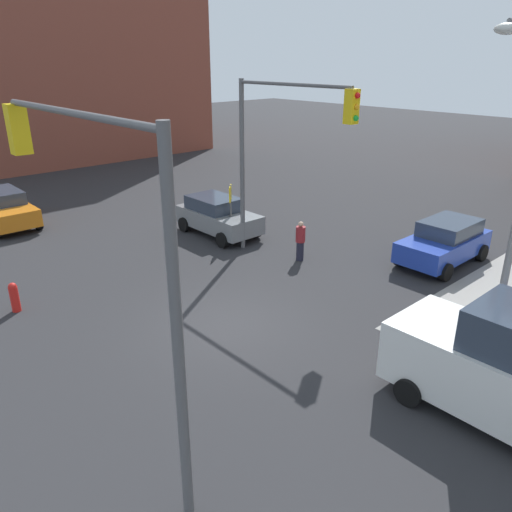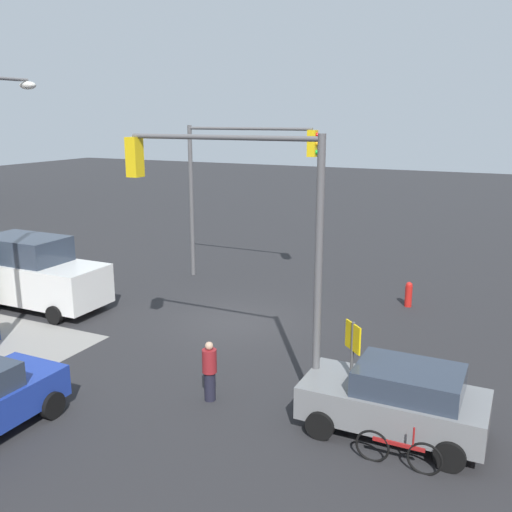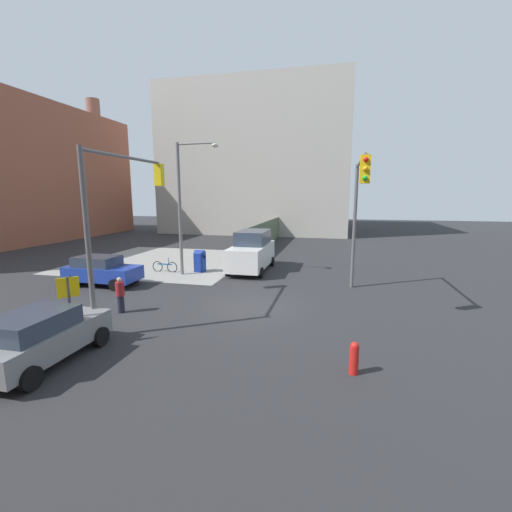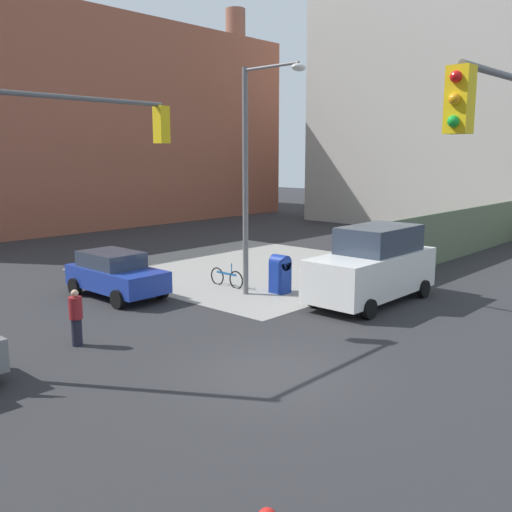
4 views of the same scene
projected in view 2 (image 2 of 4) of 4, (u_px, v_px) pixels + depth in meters
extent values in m
plane|color=#28282B|center=(236.00, 322.00, 19.57)|extent=(120.00, 120.00, 0.00)
cylinder|color=#59595B|center=(318.00, 279.00, 12.96)|extent=(0.18, 0.18, 6.50)
cylinder|color=#59595B|center=(220.00, 137.00, 13.26)|extent=(4.99, 0.12, 0.12)
cube|color=yellow|center=(135.00, 157.00, 14.44)|extent=(0.32, 0.36, 1.00)
sphere|color=red|center=(128.00, 144.00, 14.44)|extent=(0.18, 0.18, 0.18)
sphere|color=orange|center=(129.00, 157.00, 14.52)|extent=(0.18, 0.18, 0.18)
sphere|color=green|center=(130.00, 170.00, 14.59)|extent=(0.18, 0.18, 0.18)
cylinder|color=#59595B|center=(191.00, 202.00, 24.62)|extent=(0.18, 0.18, 6.50)
cylinder|color=#59595B|center=(248.00, 129.00, 22.72)|extent=(5.48, 0.12, 0.12)
cube|color=yellow|center=(312.00, 143.00, 21.70)|extent=(0.32, 0.36, 1.00)
sphere|color=red|center=(317.00, 135.00, 21.54)|extent=(0.18, 0.18, 0.18)
sphere|color=orange|center=(317.00, 144.00, 21.62)|extent=(0.18, 0.18, 0.18)
sphere|color=green|center=(317.00, 152.00, 21.70)|extent=(0.18, 0.18, 0.18)
ellipsoid|color=silver|center=(28.00, 85.00, 16.90)|extent=(0.56, 0.36, 0.24)
cylinder|color=#4C4C4C|center=(351.00, 372.00, 12.96)|extent=(0.08, 0.08, 2.40)
cube|color=yellow|center=(353.00, 337.00, 12.76)|extent=(0.48, 0.48, 0.64)
cylinder|color=red|center=(408.00, 296.00, 21.04)|extent=(0.26, 0.26, 0.80)
sphere|color=red|center=(409.00, 285.00, 20.94)|extent=(0.24, 0.24, 0.24)
cube|color=slate|center=(393.00, 404.00, 12.53)|extent=(3.97, 1.80, 0.75)
cube|color=#2D3847|center=(409.00, 380.00, 12.25)|extent=(2.22, 1.58, 0.55)
cylinder|color=black|center=(320.00, 425.00, 12.40)|extent=(0.64, 0.22, 0.64)
cylinder|color=black|center=(345.00, 390.00, 13.98)|extent=(0.64, 0.22, 0.64)
cylinder|color=black|center=(450.00, 456.00, 11.27)|extent=(0.64, 0.22, 0.64)
cylinder|color=black|center=(460.00, 414.00, 12.84)|extent=(0.64, 0.22, 0.64)
cylinder|color=black|center=(52.00, 405.00, 13.26)|extent=(0.22, 0.64, 0.64)
cube|color=white|center=(37.00, 281.00, 20.81)|extent=(5.40, 2.10, 1.40)
cube|color=#2D3847|center=(25.00, 249.00, 20.72)|extent=(3.02, 1.85, 0.90)
cylinder|color=black|center=(97.00, 298.00, 21.12)|extent=(0.64, 0.22, 0.64)
cylinder|color=black|center=(55.00, 315.00, 19.29)|extent=(0.64, 0.22, 0.64)
cylinder|color=black|center=(25.00, 285.00, 22.67)|extent=(0.64, 0.22, 0.64)
cylinder|color=maroon|center=(209.00, 361.00, 13.93)|extent=(0.36, 0.36, 0.59)
sphere|color=tan|center=(209.00, 346.00, 13.83)|extent=(0.20, 0.20, 0.20)
cylinder|color=#1E1E2D|center=(210.00, 386.00, 14.08)|extent=(0.28, 0.28, 0.75)
torus|color=black|center=(372.00, 446.00, 11.59)|extent=(0.71, 0.05, 0.71)
torus|color=black|center=(425.00, 459.00, 11.15)|extent=(0.71, 0.05, 0.71)
cube|color=maroon|center=(398.00, 444.00, 11.33)|extent=(1.04, 0.04, 0.08)
cylinder|color=maroon|center=(414.00, 437.00, 11.16)|extent=(0.04, 0.04, 0.40)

